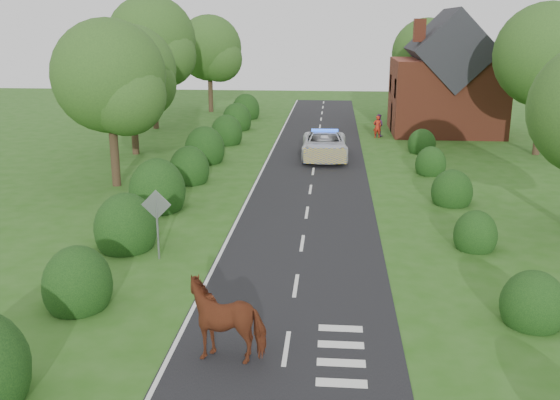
# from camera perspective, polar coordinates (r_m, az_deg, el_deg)

# --- Properties ---
(ground) EXTENTS (120.00, 120.00, 0.00)m
(ground) POSITION_cam_1_polar(r_m,az_deg,el_deg) (20.05, 1.46, -7.88)
(ground) COLOR #275915
(road) EXTENTS (6.00, 70.00, 0.02)m
(road) POSITION_cam_1_polar(r_m,az_deg,el_deg) (34.30, 2.99, 2.24)
(road) COLOR black
(road) RESTS_ON ground
(road_markings) EXTENTS (4.96, 70.00, 0.01)m
(road_markings) POSITION_cam_1_polar(r_m,az_deg,el_deg) (32.38, 0.03, 1.47)
(road_markings) COLOR white
(road_markings) RESTS_ON road
(hedgerow_left) EXTENTS (2.75, 50.41, 3.00)m
(hedgerow_left) POSITION_cam_1_polar(r_m,az_deg,el_deg) (31.81, -9.02, 2.35)
(hedgerow_left) COLOR black
(hedgerow_left) RESTS_ON ground
(hedgerow_right) EXTENTS (2.10, 45.78, 2.10)m
(hedgerow_right) POSITION_cam_1_polar(r_m,az_deg,el_deg) (30.97, 15.04, 1.25)
(hedgerow_right) COLOR black
(hedgerow_right) RESTS_ON ground
(tree_left_a) EXTENTS (5.74, 5.60, 8.38)m
(tree_left_a) POSITION_cam_1_polar(r_m,az_deg,el_deg) (32.18, -15.01, 10.46)
(tree_left_a) COLOR #332316
(tree_left_a) RESTS_ON ground
(tree_left_b) EXTENTS (5.74, 5.60, 8.07)m
(tree_left_b) POSITION_cam_1_polar(r_m,az_deg,el_deg) (40.24, -13.19, 11.13)
(tree_left_b) COLOR #332316
(tree_left_b) RESTS_ON ground
(tree_left_c) EXTENTS (6.97, 6.80, 10.22)m
(tree_left_c) POSITION_cam_1_polar(r_m,az_deg,el_deg) (50.11, -11.37, 13.79)
(tree_left_c) COLOR #332316
(tree_left_c) RESTS_ON ground
(tree_left_d) EXTENTS (6.15, 6.00, 8.89)m
(tree_left_d) POSITION_cam_1_polar(r_m,az_deg,el_deg) (59.31, -6.25, 13.41)
(tree_left_d) COLOR #332316
(tree_left_d) RESTS_ON ground
(tree_right_b) EXTENTS (6.56, 6.40, 9.40)m
(tree_right_b) POSITION_cam_1_polar(r_m,az_deg,el_deg) (42.34, 23.61, 11.68)
(tree_right_b) COLOR #332316
(tree_right_b) RESTS_ON ground
(tree_right_c) EXTENTS (6.15, 6.00, 8.58)m
(tree_right_c) POSITION_cam_1_polar(r_m,az_deg,el_deg) (56.83, 13.53, 12.67)
(tree_right_c) COLOR #332316
(tree_right_c) RESTS_ON ground
(road_sign) EXTENTS (1.06, 0.08, 2.53)m
(road_sign) POSITION_cam_1_polar(r_m,az_deg,el_deg) (22.16, -11.21, -1.28)
(road_sign) COLOR gray
(road_sign) RESTS_ON ground
(house) EXTENTS (8.00, 7.40, 9.17)m
(house) POSITION_cam_1_polar(r_m,az_deg,el_deg) (49.24, 14.99, 10.33)
(house) COLOR brown
(house) RESTS_ON ground
(cow) EXTENTS (2.39, 1.27, 1.69)m
(cow) POSITION_cam_1_polar(r_m,az_deg,el_deg) (15.94, -4.79, -11.14)
(cow) COLOR #582817
(cow) RESTS_ON ground
(police_van) EXTENTS (2.89, 6.06, 1.80)m
(police_van) POSITION_cam_1_polar(r_m,az_deg,el_deg) (38.81, 4.09, 5.05)
(police_van) COLOR silver
(police_van) RESTS_ON ground
(pedestrian_red) EXTENTS (0.65, 0.48, 1.62)m
(pedestrian_red) POSITION_cam_1_polar(r_m,az_deg,el_deg) (46.23, 8.88, 6.63)
(pedestrian_red) COLOR #B02514
(pedestrian_red) RESTS_ON ground
(pedestrian_purple) EXTENTS (1.00, 0.93, 1.64)m
(pedestrian_purple) POSITION_cam_1_polar(r_m,az_deg,el_deg) (46.94, 8.97, 6.77)
(pedestrian_purple) COLOR #4A2256
(pedestrian_purple) RESTS_ON ground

